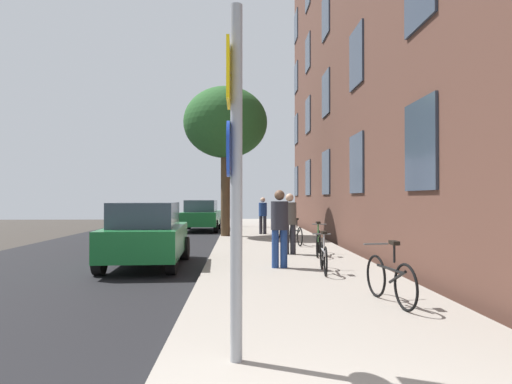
# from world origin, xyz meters

# --- Properties ---
(ground_plane) EXTENTS (41.80, 41.80, 0.00)m
(ground_plane) POSITION_xyz_m (-2.40, 15.00, 0.00)
(ground_plane) COLOR #332D28
(road_asphalt) EXTENTS (7.00, 38.00, 0.01)m
(road_asphalt) POSITION_xyz_m (-4.50, 15.00, 0.01)
(road_asphalt) COLOR black
(road_asphalt) RESTS_ON ground
(sidewalk) EXTENTS (4.20, 38.00, 0.12)m
(sidewalk) POSITION_xyz_m (1.10, 15.00, 0.06)
(sidewalk) COLOR gray
(sidewalk) RESTS_ON ground
(sign_post) EXTENTS (0.16, 0.60, 3.57)m
(sign_post) POSITION_xyz_m (-0.23, 2.57, 2.11)
(sign_post) COLOR gray
(sign_post) RESTS_ON sidewalk
(traffic_light) EXTENTS (0.43, 0.24, 3.49)m
(traffic_light) POSITION_xyz_m (-0.46, 24.61, 2.52)
(traffic_light) COLOR black
(traffic_light) RESTS_ON sidewalk
(tree_near) EXTENTS (3.60, 3.60, 6.40)m
(tree_near) POSITION_xyz_m (-0.76, 17.89, 4.95)
(tree_near) COLOR #4C3823
(tree_near) RESTS_ON sidewalk
(bicycle_0) EXTENTS (0.42, 1.67, 0.98)m
(bicycle_0) POSITION_xyz_m (2.14, 4.99, 0.50)
(bicycle_0) COLOR black
(bicycle_0) RESTS_ON sidewalk
(bicycle_1) EXTENTS (0.42, 1.61, 0.91)m
(bicycle_1) POSITION_xyz_m (1.66, 7.99, 0.47)
(bicycle_1) COLOR black
(bicycle_1) RESTS_ON sidewalk
(bicycle_2) EXTENTS (0.52, 1.62, 0.96)m
(bicycle_2) POSITION_xyz_m (2.07, 10.99, 0.50)
(bicycle_2) COLOR black
(bicycle_2) RESTS_ON sidewalk
(bicycle_3) EXTENTS (0.42, 1.72, 0.94)m
(bicycle_3) POSITION_xyz_m (1.80, 13.99, 0.48)
(bicycle_3) COLOR black
(bicycle_3) RESTS_ON sidewalk
(bicycle_4) EXTENTS (0.49, 1.54, 0.90)m
(bicycle_4) POSITION_xyz_m (1.53, 16.99, 0.47)
(bicycle_4) COLOR black
(bicycle_4) RESTS_ON sidewalk
(pedestrian_0) EXTENTS (0.57, 0.57, 1.81)m
(pedestrian_0) POSITION_xyz_m (0.77, 8.71, 1.15)
(pedestrian_0) COLOR navy
(pedestrian_0) RESTS_ON sidewalk
(pedestrian_1) EXTENTS (0.55, 0.55, 1.75)m
(pedestrian_1) POSITION_xyz_m (1.29, 11.31, 1.12)
(pedestrian_1) COLOR #26262D
(pedestrian_1) RESTS_ON sidewalk
(pedestrian_2) EXTENTS (0.46, 0.46, 1.65)m
(pedestrian_2) POSITION_xyz_m (0.90, 18.88, 1.06)
(pedestrian_2) COLOR #26262D
(pedestrian_2) RESTS_ON sidewalk
(car_0) EXTENTS (1.97, 4.11, 1.62)m
(car_0) POSITION_xyz_m (-2.51, 9.73, 0.84)
(car_0) COLOR #19662D
(car_0) RESTS_ON road_asphalt
(car_1) EXTENTS (1.87, 4.44, 1.62)m
(car_1) POSITION_xyz_m (-2.15, 22.46, 0.84)
(car_1) COLOR #19662D
(car_1) RESTS_ON road_asphalt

